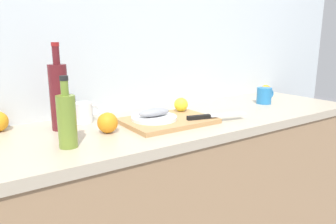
% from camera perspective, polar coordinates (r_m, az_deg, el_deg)
% --- Properties ---
extents(back_wall, '(3.20, 0.05, 2.50)m').
position_cam_1_polar(back_wall, '(1.72, -3.65, 12.56)').
color(back_wall, silver).
rests_on(back_wall, ground_plane).
extents(kitchen_counter, '(2.00, 0.60, 0.90)m').
position_cam_1_polar(kitchen_counter, '(1.66, 2.69, -16.32)').
color(kitchen_counter, '#9E7A56').
rests_on(kitchen_counter, ground_plane).
extents(cutting_board, '(0.39, 0.28, 0.02)m').
position_cam_1_polar(cutting_board, '(1.40, 0.00, -1.60)').
color(cutting_board, tan).
rests_on(cutting_board, kitchen_counter).
extents(white_plate, '(0.20, 0.20, 0.01)m').
position_cam_1_polar(white_plate, '(1.37, -2.55, -1.09)').
color(white_plate, white).
rests_on(white_plate, cutting_board).
extents(fish_fillet, '(0.15, 0.06, 0.04)m').
position_cam_1_polar(fish_fillet, '(1.37, -2.56, -0.05)').
color(fish_fillet, gray).
rests_on(fish_fillet, white_plate).
extents(chef_knife, '(0.29, 0.09, 0.02)m').
position_cam_1_polar(chef_knife, '(1.41, 7.59, -0.77)').
color(chef_knife, silver).
rests_on(chef_knife, cutting_board).
extents(lemon_0, '(0.07, 0.07, 0.07)m').
position_cam_1_polar(lemon_0, '(1.53, 2.39, 1.38)').
color(lemon_0, yellow).
rests_on(lemon_0, cutting_board).
extents(olive_oil_bottle, '(0.06, 0.06, 0.25)m').
position_cam_1_polar(olive_oil_bottle, '(1.11, -18.02, -1.33)').
color(olive_oil_bottle, olive).
rests_on(olive_oil_bottle, kitchen_counter).
extents(wine_bottle, '(0.07, 0.07, 0.35)m').
position_cam_1_polar(wine_bottle, '(1.34, -19.31, 2.86)').
color(wine_bottle, '#59191E').
rests_on(wine_bottle, kitchen_counter).
extents(coffee_mug_0, '(0.13, 0.09, 0.09)m').
position_cam_1_polar(coffee_mug_0, '(1.45, -15.22, -0.10)').
color(coffee_mug_0, white).
rests_on(coffee_mug_0, kitchen_counter).
extents(coffee_mug_1, '(0.12, 0.08, 0.09)m').
position_cam_1_polar(coffee_mug_1, '(1.91, 17.23, 2.90)').
color(coffee_mug_1, '#2672B2').
rests_on(coffee_mug_1, kitchen_counter).
extents(orange_0, '(0.08, 0.08, 0.08)m').
position_cam_1_polar(orange_0, '(2.16, 17.44, 3.75)').
color(orange_0, orange).
rests_on(orange_0, kitchen_counter).
extents(orange_1, '(0.08, 0.08, 0.08)m').
position_cam_1_polar(orange_1, '(1.26, -11.00, -1.94)').
color(orange_1, orange).
rests_on(orange_1, kitchen_counter).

